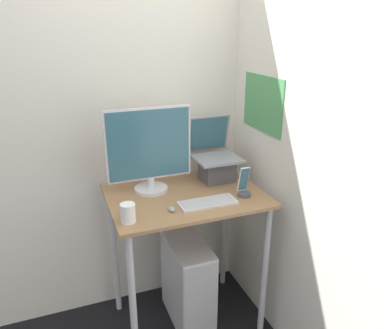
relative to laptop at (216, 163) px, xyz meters
The scene contains 10 objects.
wall_back 0.45m from the laptop, 133.71° to the left, with size 6.00×0.05×2.60m.
wall_side_right 0.60m from the laptop, 59.71° to the right, with size 0.06×6.00×2.60m.
desk 0.40m from the laptop, 150.80° to the right, with size 0.91×0.66×0.95m.
laptop is the anchor object (origin of this frame).
monitor 0.46m from the laptop, behind, with size 0.51×0.20×0.51m.
keyboard 0.38m from the laptop, 121.04° to the right, with size 0.32×0.13×0.02m.
mouse 0.53m from the laptop, 141.14° to the right, with size 0.03×0.05×0.02m.
cell_phone 0.30m from the laptop, 80.35° to the right, with size 0.07×0.07×0.18m.
computer_tower 0.81m from the laptop, 153.36° to the right, with size 0.23×0.47×0.59m.
mug 0.74m from the laptop, 150.95° to the right, with size 0.08×0.08×0.10m.
Camera 1 is at (-0.68, -1.56, 1.88)m, focal length 35.00 mm.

